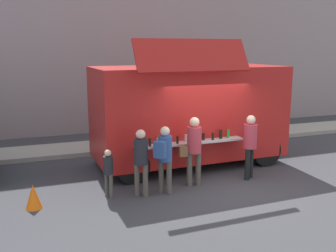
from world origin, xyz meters
TOP-DOWN VIEW (x-y plane):
  - ground_plane at (0.00, 0.00)m, footprint 60.00×60.00m
  - curb_strip at (-4.04, 4.64)m, footprint 28.00×1.60m
  - building_behind at (-3.04, 8.54)m, footprint 32.00×2.40m
  - food_truck_main at (-0.04, 2.02)m, footprint 5.59×2.98m
  - traffic_cone_orange at (-4.54, 0.13)m, footprint 0.36×0.36m
  - trash_bin at (3.54, 4.34)m, footprint 0.60×0.60m
  - customer_front_ordering at (-0.67, 0.24)m, footprint 0.58×0.36m
  - customer_mid_with_backpack at (-1.55, -0.01)m, footprint 0.51×0.50m
  - customer_rear_waiting at (-2.12, 0.00)m, footprint 0.33×0.33m
  - customer_extra_browsing at (0.94, 0.21)m, footprint 0.35×0.35m
  - child_near_queue at (-2.85, 0.24)m, footprint 0.23×0.23m

SIDE VIEW (x-z plane):
  - ground_plane at x=0.00m, z-range 0.00..0.00m
  - curb_strip at x=-4.04m, z-range 0.00..0.15m
  - traffic_cone_orange at x=-4.54m, z-range 0.00..0.55m
  - trash_bin at x=3.54m, z-range 0.00..1.04m
  - child_near_queue at x=-2.85m, z-range 0.11..1.26m
  - customer_rear_waiting at x=-2.12m, z-range 0.16..1.78m
  - customer_mid_with_backpack at x=-1.55m, z-range 0.18..1.83m
  - customer_extra_browsing at x=0.94m, z-range 0.17..1.90m
  - customer_front_ordering at x=-0.67m, z-range 0.16..1.94m
  - food_truck_main at x=-0.04m, z-range -0.25..3.45m
  - building_behind at x=-3.04m, z-range 0.00..7.46m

